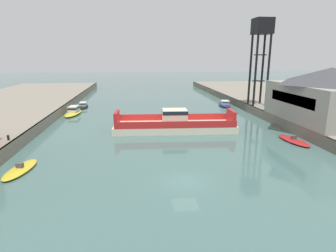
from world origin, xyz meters
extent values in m
plane|color=#476B66|center=(0.00, 0.00, 0.00)|extent=(400.00, 400.00, 0.00)
cube|color=#4C4742|center=(-19.86, 20.00, 0.87)|extent=(0.30, 140.00, 1.73)
cube|color=#4C4742|center=(19.86, 20.00, 0.87)|extent=(0.30, 140.00, 1.73)
cube|color=beige|center=(1.67, 19.19, 0.55)|extent=(20.04, 6.98, 1.10)
cube|color=red|center=(1.84, 22.03, 1.65)|extent=(18.91, 1.25, 1.10)
cube|color=red|center=(1.50, 16.34, 1.65)|extent=(18.91, 1.25, 1.10)
cube|color=beige|center=(1.67, 19.19, 2.31)|extent=(4.13, 3.43, 2.42)
cube|color=black|center=(1.67, 19.19, 3.17)|extent=(4.17, 3.47, 0.60)
cube|color=red|center=(11.02, 18.63, 2.20)|extent=(0.74, 4.10, 2.20)
cube|color=red|center=(-7.67, 19.74, 2.20)|extent=(0.74, 4.10, 2.20)
ellipsoid|color=yellow|center=(-16.97, 4.54, 0.21)|extent=(2.88, 6.14, 0.42)
cube|color=#4C4C51|center=(-16.97, 4.54, 0.67)|extent=(0.77, 0.50, 0.50)
ellipsoid|color=red|center=(17.66, 10.94, 0.21)|extent=(2.90, 6.41, 0.42)
cube|color=#4C4C51|center=(17.66, 10.94, 0.67)|extent=(0.79, 0.49, 0.50)
ellipsoid|color=yellow|center=(-17.62, 34.43, 0.30)|extent=(3.42, 7.94, 0.60)
cube|color=silver|center=(-17.55, 35.00, 1.18)|extent=(2.07, 2.89, 1.16)
cube|color=black|center=(-17.55, 35.00, 1.33)|extent=(2.13, 2.97, 0.35)
ellipsoid|color=black|center=(-17.06, 43.49, 0.24)|extent=(2.77, 6.91, 0.48)
cube|color=silver|center=(-17.01, 42.99, 0.89)|extent=(1.71, 2.49, 0.81)
cube|color=black|center=(-17.01, 42.99, 0.99)|extent=(1.76, 2.56, 0.24)
ellipsoid|color=navy|center=(17.29, 41.14, 0.30)|extent=(3.66, 7.75, 0.60)
cube|color=silver|center=(17.21, 40.59, 1.00)|extent=(2.19, 2.84, 0.81)
cube|color=black|center=(17.21, 40.59, 1.10)|extent=(2.25, 2.92, 0.24)
cube|color=gray|center=(26.12, 16.23, 4.65)|extent=(12.76, 17.43, 5.85)
pyramid|color=#424247|center=(26.12, 16.23, 8.89)|extent=(12.76, 17.43, 2.63)
cube|color=black|center=(19.79, 16.23, 5.36)|extent=(0.08, 12.20, 1.64)
cylinder|color=black|center=(20.18, 33.71, 9.00)|extent=(0.44, 0.44, 14.53)
cylinder|color=black|center=(22.92, 33.71, 9.00)|extent=(0.44, 0.44, 14.53)
cylinder|color=black|center=(20.18, 30.97, 9.00)|extent=(0.44, 0.44, 14.53)
cylinder|color=black|center=(22.92, 30.97, 9.00)|extent=(0.44, 0.44, 14.53)
cube|color=black|center=(21.55, 32.34, 6.82)|extent=(2.74, 0.20, 0.20)
cube|color=black|center=(21.55, 32.34, 6.82)|extent=(0.20, 2.74, 0.20)
cube|color=black|center=(21.55, 32.34, 12.19)|extent=(2.74, 0.20, 0.20)
cube|color=black|center=(21.55, 32.34, 12.19)|extent=(0.20, 2.74, 0.20)
cube|color=black|center=(21.55, 32.34, 17.84)|extent=(3.56, 3.56, 3.16)
cylinder|color=black|center=(-20.41, 10.58, 2.01)|extent=(0.28, 0.28, 0.55)
sphere|color=black|center=(-20.41, 10.58, 2.28)|extent=(0.32, 0.32, 0.32)
cylinder|color=black|center=(20.41, 10.32, 2.01)|extent=(0.28, 0.28, 0.55)
sphere|color=black|center=(20.41, 10.32, 2.28)|extent=(0.32, 0.32, 0.32)
camera|label=1|loc=(-4.69, -24.50, 11.79)|focal=29.66mm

